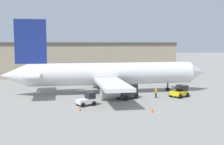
% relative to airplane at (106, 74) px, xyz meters
% --- Properties ---
extents(ground_plane, '(400.00, 400.00, 0.00)m').
position_rel_airplane_xyz_m(ground_plane, '(1.02, 0.03, -3.47)').
color(ground_plane, gray).
extents(terminal_building, '(66.68, 16.44, 9.08)m').
position_rel_airplane_xyz_m(terminal_building, '(-11.49, 30.59, 1.08)').
color(terminal_building, gray).
rests_on(terminal_building, ground_plane).
extents(airplane, '(36.73, 28.67, 12.85)m').
position_rel_airplane_xyz_m(airplane, '(0.00, 0.00, 0.00)').
color(airplane, silver).
rests_on(airplane, ground_plane).
extents(ground_crew_worker, '(0.37, 0.37, 1.70)m').
position_rel_airplane_xyz_m(ground_crew_worker, '(7.37, -5.64, -2.56)').
color(ground_crew_worker, '#1E2338').
rests_on(ground_crew_worker, ground_plane).
extents(baggage_tug, '(3.72, 3.39, 2.33)m').
position_rel_airplane_xyz_m(baggage_tug, '(2.86, -5.52, -2.38)').
color(baggage_tug, '#2D2D33').
rests_on(baggage_tug, ground_plane).
extents(belt_loader_truck, '(3.40, 3.23, 1.96)m').
position_rel_airplane_xyz_m(belt_loader_truck, '(11.54, -5.49, -2.51)').
color(belt_loader_truck, yellow).
rests_on(belt_loader_truck, ground_plane).
extents(pushback_tug, '(2.94, 2.63, 1.88)m').
position_rel_airplane_xyz_m(pushback_tug, '(-4.02, -9.50, -2.61)').
color(pushback_tug, silver).
rests_on(pushback_tug, ground_plane).
extents(safety_cone_near, '(0.36, 0.36, 0.55)m').
position_rel_airplane_xyz_m(safety_cone_near, '(3.96, -14.94, -3.19)').
color(safety_cone_near, '#EF590F').
rests_on(safety_cone_near, ground_plane).
extents(safety_cone_far, '(0.36, 0.36, 0.55)m').
position_rel_airplane_xyz_m(safety_cone_far, '(-5.19, -12.57, -3.19)').
color(safety_cone_far, '#EF590F').
rests_on(safety_cone_far, ground_plane).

